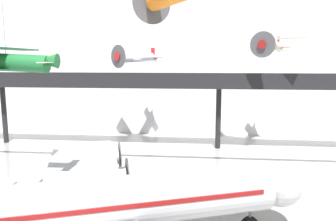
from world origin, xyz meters
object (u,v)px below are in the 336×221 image
object	(u,v)px
suspended_plane_cream_biplane	(271,46)
suspended_plane_green_biplane	(6,62)
suspended_plane_silver_racer	(137,58)
airliner_silver_main	(66,208)

from	to	relation	value
suspended_plane_cream_biplane	suspended_plane_green_biplane	bearing A→B (deg)	-17.85
suspended_plane_silver_racer	suspended_plane_cream_biplane	xyz separation A→B (m)	(16.96, -2.09, 1.37)
suspended_plane_green_biplane	suspended_plane_silver_racer	bearing A→B (deg)	-103.70
airliner_silver_main	suspended_plane_silver_racer	world-z (taller)	suspended_plane_silver_racer
suspended_plane_silver_racer	suspended_plane_green_biplane	size ratio (longest dim) A/B	0.91
suspended_plane_silver_racer	suspended_plane_green_biplane	distance (m)	22.89
airliner_silver_main	suspended_plane_cream_biplane	xyz separation A→B (m)	(16.01, 24.39, 10.11)
airliner_silver_main	suspended_plane_silver_racer	bearing A→B (deg)	71.82
suspended_plane_cream_biplane	suspended_plane_green_biplane	xyz separation A→B (m)	(-21.47, -20.35, -1.79)
suspended_plane_cream_biplane	suspended_plane_green_biplane	world-z (taller)	suspended_plane_cream_biplane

